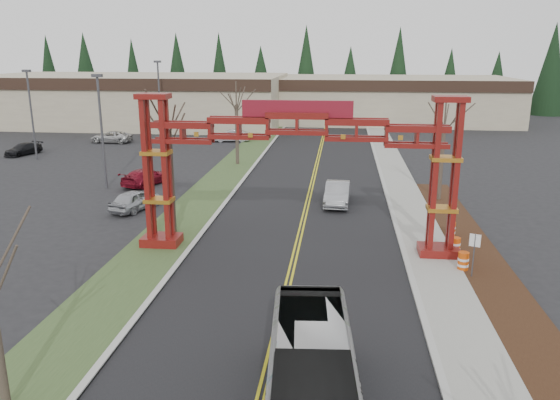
# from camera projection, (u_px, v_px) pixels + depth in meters

# --- Properties ---
(road) EXTENTS (12.00, 110.00, 0.02)m
(road) POSITION_uv_depth(u_px,v_px,m) (305.00, 215.00, 38.21)
(road) COLOR black
(road) RESTS_ON ground
(lane_line_left) EXTENTS (0.12, 100.00, 0.01)m
(lane_line_left) POSITION_uv_depth(u_px,v_px,m) (303.00, 215.00, 38.22)
(lane_line_left) COLOR gold
(lane_line_left) RESTS_ON road
(lane_line_right) EXTENTS (0.12, 100.00, 0.01)m
(lane_line_right) POSITION_uv_depth(u_px,v_px,m) (306.00, 215.00, 38.20)
(lane_line_right) COLOR gold
(lane_line_right) RESTS_ON road
(curb_right) EXTENTS (0.30, 110.00, 0.15)m
(curb_right) POSITION_uv_depth(u_px,v_px,m) (394.00, 217.00, 37.53)
(curb_right) COLOR #B0B0AA
(curb_right) RESTS_ON ground
(sidewalk_right) EXTENTS (2.60, 110.00, 0.14)m
(sidewalk_right) POSITION_uv_depth(u_px,v_px,m) (415.00, 218.00, 37.37)
(sidewalk_right) COLOR gray
(sidewalk_right) RESTS_ON ground
(landscape_strip) EXTENTS (2.60, 50.00, 0.12)m
(landscape_strip) POSITION_uv_depth(u_px,v_px,m) (524.00, 327.00, 22.72)
(landscape_strip) COLOR black
(landscape_strip) RESTS_ON ground
(grass_median) EXTENTS (4.00, 110.00, 0.08)m
(grass_median) POSITION_uv_depth(u_px,v_px,m) (193.00, 211.00, 39.08)
(grass_median) COLOR #364D26
(grass_median) RESTS_ON ground
(curb_left) EXTENTS (0.30, 110.00, 0.15)m
(curb_left) POSITION_uv_depth(u_px,v_px,m) (219.00, 212.00, 38.87)
(curb_left) COLOR #B0B0AA
(curb_left) RESTS_ON ground
(gateway_arch) EXTENTS (18.20, 1.60, 8.90)m
(gateway_arch) POSITION_uv_depth(u_px,v_px,m) (297.00, 148.00, 29.92)
(gateway_arch) COLOR #60110C
(gateway_arch) RESTS_ON ground
(retail_building_west) EXTENTS (46.00, 22.30, 7.50)m
(retail_building_west) POSITION_uv_depth(u_px,v_px,m) (135.00, 99.00, 85.47)
(retail_building_west) COLOR tan
(retail_building_west) RESTS_ON ground
(retail_building_east) EXTENTS (38.00, 20.30, 7.00)m
(retail_building_east) POSITION_uv_depth(u_px,v_px,m) (389.00, 99.00, 88.85)
(retail_building_east) COLOR tan
(retail_building_east) RESTS_ON ground
(conifer_treeline) EXTENTS (116.10, 5.60, 13.00)m
(conifer_treeline) POSITION_uv_depth(u_px,v_px,m) (332.00, 77.00, 100.66)
(conifer_treeline) COLOR black
(conifer_treeline) RESTS_ON ground
(silver_sedan) EXTENTS (1.96, 5.12, 1.67)m
(silver_sedan) POSITION_uv_depth(u_px,v_px,m) (337.00, 193.00, 40.83)
(silver_sedan) COLOR #A5A8AD
(silver_sedan) RESTS_ON ground
(parked_car_near_a) EXTENTS (3.01, 4.74, 1.50)m
(parked_car_near_a) POSITION_uv_depth(u_px,v_px,m) (135.00, 200.00, 39.41)
(parked_car_near_a) COLOR #A6A8AD
(parked_car_near_a) RESTS_ON ground
(parked_car_mid_a) EXTENTS (3.62, 5.33, 1.43)m
(parked_car_mid_a) POSITION_uv_depth(u_px,v_px,m) (146.00, 177.00, 46.69)
(parked_car_mid_a) COLOR maroon
(parked_car_mid_a) RESTS_ON ground
(parked_car_far_a) EXTENTS (4.76, 2.07, 1.52)m
(parked_car_far_a) POSITION_uv_depth(u_px,v_px,m) (231.00, 136.00, 68.91)
(parked_car_far_a) COLOR #B3B3BB
(parked_car_far_a) RESTS_ON ground
(parked_car_far_b) EXTENTS (5.30, 2.74, 1.43)m
(parked_car_far_b) POSITION_uv_depth(u_px,v_px,m) (111.00, 137.00, 68.24)
(parked_car_far_b) COLOR silver
(parked_car_far_b) RESTS_ON ground
(parked_car_far_c) EXTENTS (3.05, 4.70, 1.27)m
(parked_car_far_c) POSITION_uv_depth(u_px,v_px,m) (23.00, 149.00, 60.23)
(parked_car_far_c) COLOR black
(parked_car_far_c) RESTS_ON ground
(bare_tree_median_mid) EXTENTS (3.37, 3.37, 8.72)m
(bare_tree_median_mid) POSITION_uv_depth(u_px,v_px,m) (169.00, 131.00, 33.00)
(bare_tree_median_mid) COLOR #382D26
(bare_tree_median_mid) RESTS_ON ground
(bare_tree_median_far) EXTENTS (3.47, 3.47, 8.28)m
(bare_tree_median_far) POSITION_uv_depth(u_px,v_px,m) (236.00, 105.00, 53.77)
(bare_tree_median_far) COLOR #382D26
(bare_tree_median_far) RESTS_ON ground
(bare_tree_right_far) EXTENTS (3.10, 3.10, 7.62)m
(bare_tree_right_far) POSITION_uv_depth(u_px,v_px,m) (444.00, 129.00, 40.62)
(bare_tree_right_far) COLOR #382D26
(bare_tree_right_far) RESTS_ON ground
(light_pole_near) EXTENTS (0.81, 0.41, 9.37)m
(light_pole_near) POSITION_uv_depth(u_px,v_px,m) (101.00, 124.00, 44.47)
(light_pole_near) COLOR #3F3F44
(light_pole_near) RESTS_ON ground
(light_pole_mid) EXTENTS (0.81, 0.40, 9.29)m
(light_pole_mid) POSITION_uv_depth(u_px,v_px,m) (31.00, 108.00, 56.52)
(light_pole_mid) COLOR #3F3F44
(light_pole_mid) RESTS_ON ground
(light_pole_far) EXTENTS (0.86, 0.43, 9.93)m
(light_pole_far) POSITION_uv_depth(u_px,v_px,m) (159.00, 94.00, 70.49)
(light_pole_far) COLOR #3F3F44
(light_pole_far) RESTS_ON ground
(street_sign) EXTENTS (0.52, 0.23, 2.37)m
(street_sign) POSITION_uv_depth(u_px,v_px,m) (474.00, 247.00, 27.23)
(street_sign) COLOR #3F3F44
(street_sign) RESTS_ON ground
(barrel_south) EXTENTS (0.57, 0.57, 1.06)m
(barrel_south) POSITION_uv_depth(u_px,v_px,m) (463.00, 262.00, 28.43)
(barrel_south) COLOR #CB470B
(barrel_south) RESTS_ON ground
(barrel_mid) EXTENTS (0.55, 0.55, 1.02)m
(barrel_mid) POSITION_uv_depth(u_px,v_px,m) (455.00, 246.00, 30.78)
(barrel_mid) COLOR #CB470B
(barrel_mid) RESTS_ON ground
(barrel_north) EXTENTS (0.54, 0.54, 1.00)m
(barrel_north) POSITION_uv_depth(u_px,v_px,m) (451.00, 230.00, 33.63)
(barrel_north) COLOR #CB470B
(barrel_north) RESTS_ON ground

